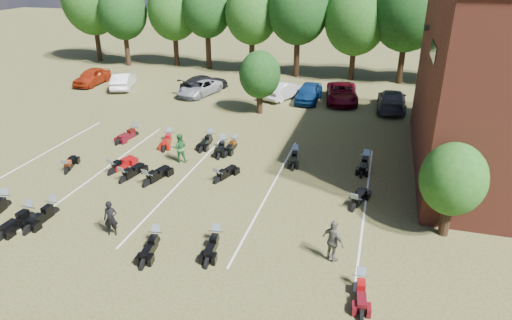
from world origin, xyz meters
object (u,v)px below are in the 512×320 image
(person_grey, at_px, (333,241))
(motorcycle_3, at_px, (157,244))
(motorcycle_0, at_px, (30,219))
(motorcycle_14, at_px, (135,136))
(car_0, at_px, (92,77))
(motorcycle_7, at_px, (113,174))
(person_black, at_px, (111,218))
(car_4, at_px, (309,92))
(person_green, at_px, (180,148))

(person_grey, xyz_separation_m, motorcycle_3, (-7.47, -0.89, -0.93))
(motorcycle_0, height_order, motorcycle_14, motorcycle_0)
(car_0, bearing_deg, motorcycle_7, -54.95)
(motorcycle_7, bearing_deg, person_grey, 173.16)
(car_0, height_order, motorcycle_14, car_0)
(person_black, height_order, person_grey, person_grey)
(car_4, distance_m, motorcycle_7, 19.23)
(car_4, xyz_separation_m, person_black, (-4.95, -22.82, 0.04))
(person_green, height_order, motorcycle_3, person_green)
(person_grey, height_order, motorcycle_7, person_grey)
(car_0, height_order, motorcycle_0, car_0)
(motorcycle_0, bearing_deg, person_grey, 3.58)
(motorcycle_0, relative_size, motorcycle_14, 1.04)
(motorcycle_3, bearing_deg, person_black, 168.22)
(person_grey, relative_size, motorcycle_7, 0.77)
(motorcycle_7, distance_m, motorcycle_14, 6.06)
(motorcycle_3, height_order, motorcycle_14, motorcycle_14)
(car_0, height_order, person_black, person_black)
(person_black, bearing_deg, person_green, 71.45)
(person_black, xyz_separation_m, person_green, (-0.39, 8.16, 0.08))
(car_0, xyz_separation_m, person_grey, (25.96, -21.95, 0.15))
(car_0, relative_size, motorcycle_14, 1.94)
(motorcycle_14, bearing_deg, person_green, -23.81)
(car_0, relative_size, person_black, 2.79)
(person_green, distance_m, motorcycle_0, 9.11)
(car_0, distance_m, car_4, 21.20)
(motorcycle_7, bearing_deg, motorcycle_3, 148.16)
(person_black, relative_size, motorcycle_3, 0.74)
(person_green, xyz_separation_m, person_grey, (10.09, -7.43, 0.03))
(motorcycle_0, distance_m, motorcycle_3, 6.72)
(car_4, distance_m, motorcycle_14, 15.40)
(person_black, relative_size, motorcycle_0, 0.67)
(motorcycle_7, bearing_deg, person_green, -126.16)
(car_4, height_order, motorcycle_3, car_4)
(person_grey, distance_m, motorcycle_3, 7.58)
(motorcycle_7, height_order, motorcycle_14, motorcycle_7)
(person_green, height_order, motorcycle_0, person_green)
(person_black, xyz_separation_m, motorcycle_14, (-5.26, 11.32, -0.82))
(car_4, bearing_deg, person_black, -100.69)
(car_0, distance_m, person_grey, 34.00)
(motorcycle_7, bearing_deg, motorcycle_14, -59.36)
(person_green, bearing_deg, person_grey, 123.67)
(person_grey, bearing_deg, person_green, -0.07)
(person_green, bearing_deg, motorcycle_7, 20.63)
(motorcycle_0, distance_m, motorcycle_7, 5.57)
(person_green, relative_size, motorcycle_0, 0.73)
(car_0, height_order, motorcycle_7, car_0)
(motorcycle_3, bearing_deg, motorcycle_14, 115.29)
(car_4, bearing_deg, motorcycle_14, -130.03)
(car_4, height_order, motorcycle_14, car_4)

